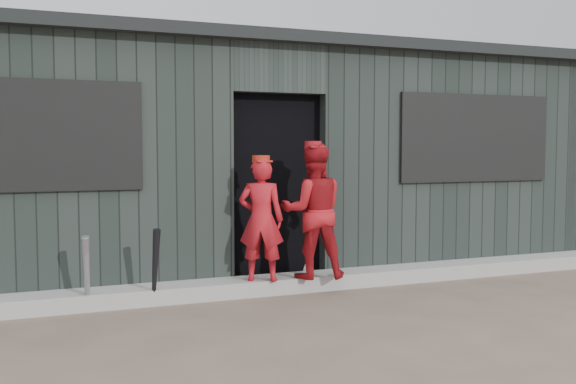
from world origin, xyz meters
name	(u,v)px	position (x,y,z in m)	size (l,w,h in m)	color
ground	(375,341)	(0.00, 0.00, 0.00)	(80.00, 80.00, 0.00)	brown
curb	(287,283)	(0.00, 1.82, 0.07)	(8.00, 0.36, 0.15)	#959591
bat_left	(86,274)	(-1.95, 1.67, 0.34)	(0.07, 0.07, 0.70)	gray
bat_mid	(87,274)	(-1.94, 1.64, 0.34)	(0.07, 0.07, 0.69)	gray
bat_right	(155,268)	(-1.36, 1.60, 0.36)	(0.07, 0.07, 0.73)	black
player_red_left	(261,220)	(-0.32, 1.70, 0.75)	(0.43, 0.29, 1.19)	#B3161F
player_red_right	(313,211)	(0.21, 1.65, 0.82)	(0.65, 0.50, 1.33)	#A9141B
player_grey_back	(303,225)	(0.37, 2.32, 0.60)	(0.58, 0.38, 1.20)	#AAAAAA
dugout	(238,160)	(0.00, 3.50, 1.29)	(8.30, 3.30, 2.62)	black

